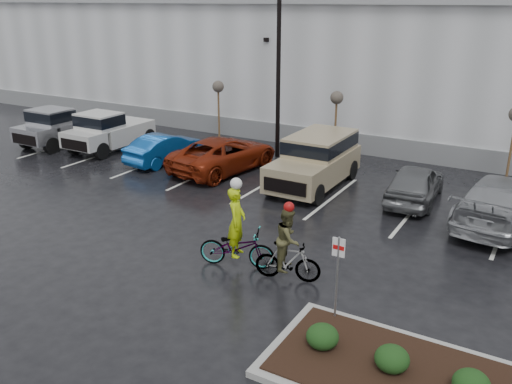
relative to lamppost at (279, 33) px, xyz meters
The scene contains 19 objects.
ground 13.87m from the lamppost, 71.57° to the right, with size 120.00×120.00×0.00m, color black.
warehouse 10.95m from the lamppost, 68.18° to the left, with size 60.50×15.50×7.20m.
wooded_ridge 33.35m from the lamppost, 83.09° to the left, with size 80.00×25.00×6.00m, color #1F3516.
lamppost is the anchor object (origin of this frame).
sapling_west 5.07m from the lamppost, 165.96° to the left, with size 0.60×0.60×3.20m.
sapling_mid 4.00m from the lamppost, 21.80° to the left, with size 0.60×0.60×3.20m.
shrub_a 16.15m from the lamppost, 58.39° to the right, with size 0.70×0.70×0.52m, color #133311.
shrub_b 16.94m from the lamppost, 53.84° to the right, with size 0.70×0.70×0.52m, color #133311.
shrub_c 17.83m from the lamppost, 49.76° to the right, with size 0.70×0.70×0.52m, color #133311.
fire_lane_sign 14.78m from the lamppost, 56.54° to the right, with size 0.30×0.05×2.20m.
pickup_silver 12.14m from the lamppost, 163.20° to the right, with size 2.10×5.20×1.96m, color #A3A4AB, non-canonical shape.
pickup_white 9.55m from the lamppost, 160.70° to the right, with size 2.10×5.20×1.96m, color beige, non-canonical shape.
car_blue 7.26m from the lamppost, 139.67° to the right, with size 1.41×4.05×1.34m, color #0D4899.
car_red 5.92m from the lamppost, 107.85° to the right, with size 2.48×5.38×1.49m, color maroon.
suv_tan 6.52m from the lamppost, 43.46° to the right, with size 2.20×5.10×2.06m, color tan, non-canonical shape.
car_grey 9.23m from the lamppost, 21.00° to the right, with size 1.68×4.16×1.42m, color slate.
car_far_silver 11.95m from the lamppost, 18.52° to the right, with size 2.30×5.67×1.64m, color #9A9DA1.
cyclist_hivis 12.35m from the lamppost, 67.73° to the right, with size 2.29×1.36×2.63m.
cyclist_olive 12.99m from the lamppost, 60.67° to the right, with size 1.80×0.91×2.24m.
Camera 1 is at (7.68, -10.15, 7.17)m, focal length 38.00 mm.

